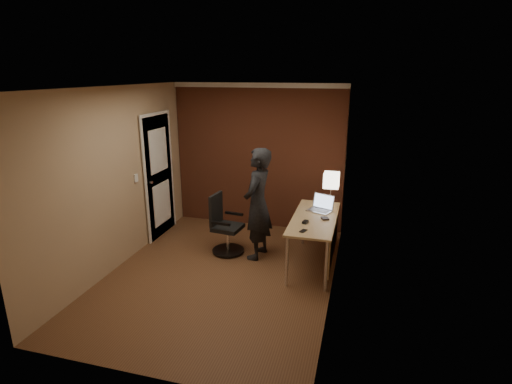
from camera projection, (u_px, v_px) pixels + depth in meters
The scene contains 9 objects.
room at pixel (236, 154), 6.60m from camera, with size 4.00×4.00×4.00m.
desk at pixel (319, 226), 5.58m from camera, with size 0.60×1.50×0.73m.
desk_lamp at pixel (331, 181), 5.84m from camera, with size 0.22×0.22×0.54m.
laptop at pixel (321, 206), 5.82m from camera, with size 0.40×0.36×0.23m.
mouse at pixel (305, 222), 5.34m from camera, with size 0.06×0.10×0.03m, color black.
phone at pixel (303, 231), 5.07m from camera, with size 0.06×0.12×0.01m, color black.
wallet at pixel (325, 218), 5.49m from camera, with size 0.09×0.11×0.02m, color black.
office_chair at pixel (224, 228), 6.07m from camera, with size 0.49×0.53×0.90m.
person at pixel (258, 204), 5.80m from camera, with size 0.60×0.40×1.66m, color black.
Camera 1 is at (1.77, -4.64, 2.68)m, focal length 28.00 mm.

